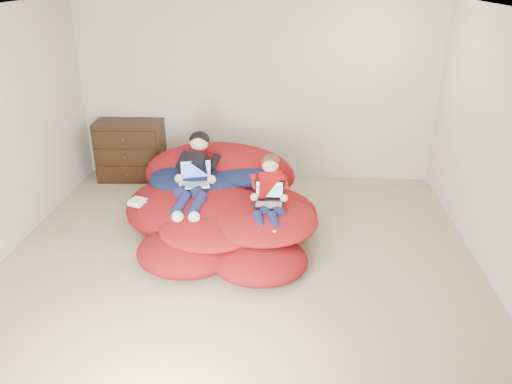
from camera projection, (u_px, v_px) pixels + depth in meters
name	position (u px, v px, depth m)	size (l,w,h in m)	color
room_shell	(238.00, 247.00, 5.10)	(5.10, 5.10, 2.77)	tan
dresser	(131.00, 150.00, 7.18)	(0.98, 0.57, 0.85)	black
beanbag_pile	(221.00, 206.00, 5.85)	(2.28, 2.44, 0.92)	maroon
cream_pillow	(197.00, 158.00, 6.33)	(0.39, 0.25, 0.25)	beige
older_boy	(196.00, 171.00, 5.76)	(0.41, 1.13, 0.71)	black
younger_boy	(269.00, 192.00, 5.38)	(0.36, 0.86, 0.66)	#AB0F0F
laptop_white	(195.00, 178.00, 5.70)	(0.38, 0.37, 0.25)	white
laptop_black	(269.00, 198.00, 5.39)	(0.33, 0.27, 0.24)	black
power_adapter	(137.00, 202.00, 5.61)	(0.16, 0.16, 0.06)	white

